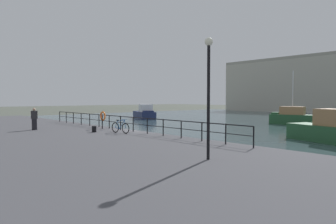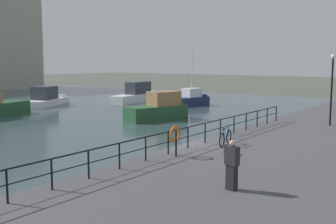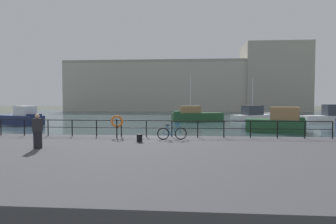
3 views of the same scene
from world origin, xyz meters
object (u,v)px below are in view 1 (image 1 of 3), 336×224
mooring_bollard (94,129)px  quay_lamp_post (209,82)px  life_ring_stand (103,117)px  moored_blue_motorboat (329,129)px  moored_small_launch (299,118)px  parked_bicycle (120,128)px  moored_white_yacht (144,113)px  standing_person (34,119)px

mooring_bollard → quay_lamp_post: quay_lamp_post is taller
life_ring_stand → moored_blue_motorboat: bearing=40.3°
moored_blue_motorboat → moored_small_launch: bearing=138.6°
moored_blue_motorboat → life_ring_stand: 17.12m
quay_lamp_post → life_ring_stand: bearing=166.7°
parked_bicycle → moored_blue_motorboat: bearing=41.9°
mooring_bollard → quay_lamp_post: size_ratio=0.09×
moored_blue_motorboat → mooring_bollard: bearing=-113.5°
moored_white_yacht → mooring_bollard: bearing=-21.9°
moored_white_yacht → parked_bicycle: moored_white_yacht is taller
moored_blue_motorboat → moored_white_yacht: bearing=-174.3°
moored_blue_motorboat → quay_lamp_post: (0.39, -14.24, 2.84)m
moored_white_yacht → life_ring_stand: moored_white_yacht is taller
moored_blue_motorboat → life_ring_stand: moored_blue_motorboat is taller
moored_small_launch → moored_blue_motorboat: (7.77, -13.11, 0.11)m
moored_blue_motorboat → mooring_bollard: size_ratio=13.16×
quay_lamp_post → moored_white_yacht: bearing=145.7°
quay_lamp_post → mooring_bollard: bearing=172.9°
moored_small_launch → standing_person: (-8.09, -28.49, 0.79)m
moored_white_yacht → parked_bicycle: size_ratio=3.94×
moored_white_yacht → life_ring_stand: bearing=-22.0°
moored_small_launch → mooring_bollard: bearing=69.2°
moored_small_launch → mooring_bollard: (-3.53, -25.90, 0.15)m
moored_small_launch → parked_bicycle: (-1.77, -24.84, 0.31)m
life_ring_stand → quay_lamp_post: size_ratio=0.30×
mooring_bollard → life_ring_stand: 2.56m
moored_white_yacht → quay_lamp_post: 36.89m
standing_person → moored_white_yacht: bearing=132.5°
moored_small_launch → quay_lamp_post: size_ratio=1.59×
life_ring_stand → quay_lamp_post: quay_lamp_post is taller
moored_white_yacht → moored_small_launch: bearing=40.6°
life_ring_stand → quay_lamp_post: (13.43, -3.18, 2.04)m
moored_small_launch → mooring_bollard: size_ratio=17.06×
parked_bicycle → quay_lamp_post: quay_lamp_post is taller
quay_lamp_post → moored_small_launch: bearing=106.6°
moored_small_launch → quay_lamp_post: 28.69m
standing_person → quay_lamp_post: bearing=13.6°
parked_bicycle → quay_lamp_post: bearing=-23.1°
life_ring_stand → parked_bicycle: bearing=-10.8°
life_ring_stand → standing_person: (-2.82, -4.32, -0.11)m
quay_lamp_post → standing_person: 16.43m
moored_white_yacht → life_ring_stand: (16.94, -17.55, 0.92)m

